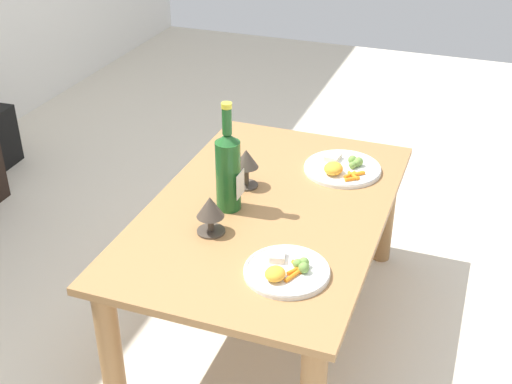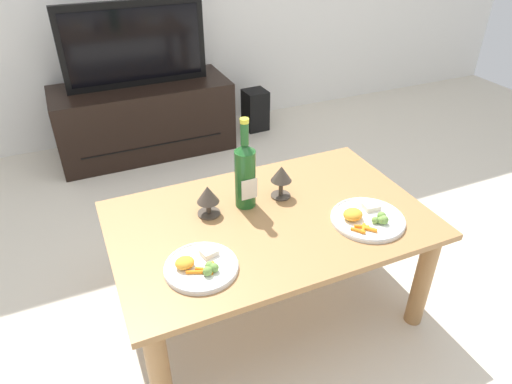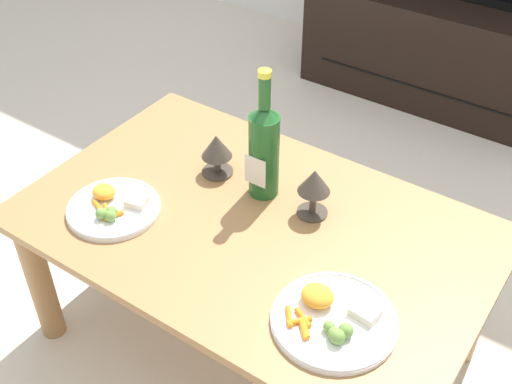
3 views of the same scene
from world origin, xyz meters
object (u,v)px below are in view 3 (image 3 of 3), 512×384
tv_stand (438,46)px  goblet_right (314,184)px  goblet_left (217,149)px  dinner_plate_right (333,318)px  wine_bottle (264,148)px  dining_table (254,246)px  dinner_plate_left (113,207)px

tv_stand → goblet_right: (0.25, -1.56, 0.34)m
goblet_left → dinner_plate_right: bearing=-28.4°
wine_bottle → dining_table: bearing=-67.3°
wine_bottle → goblet_left: wine_bottle is taller
dinner_plate_right → goblet_right: bearing=127.6°
tv_stand → dinner_plate_left: 1.87m
wine_bottle → dinner_plate_right: bearing=-37.6°
goblet_left → dinner_plate_left: size_ratio=0.51×
goblet_left → wine_bottle: bearing=0.9°
dinner_plate_left → dinner_plate_right: (0.65, 0.00, 0.00)m
wine_bottle → goblet_left: size_ratio=2.95×
wine_bottle → dinner_plate_left: 0.42m
dining_table → dinner_plate_left: dinner_plate_left is taller
tv_stand → wine_bottle: (0.09, -1.56, 0.39)m
dining_table → dinner_plate_left: (-0.33, -0.17, 0.09)m
wine_bottle → dinner_plate_right: size_ratio=1.33×
tv_stand → dinner_plate_right: 1.91m
dining_table → dinner_plate_right: size_ratio=4.30×
dining_table → goblet_right: (0.10, 0.12, 0.18)m
dining_table → wine_bottle: bearing=112.7°
dining_table → goblet_left: bearing=150.2°
goblet_right → dinner_plate_right: 0.37m
dining_table → goblet_left: 0.28m
dinner_plate_right → dining_table: bearing=152.5°
goblet_right → dinner_plate_left: size_ratio=0.57×
wine_bottle → goblet_left: bearing=-179.1°
dinner_plate_right → dinner_plate_left: bearing=-180.0°
goblet_right → dinner_plate_left: 0.52m
goblet_left → tv_stand: bearing=87.9°
dinner_plate_left → goblet_left: bearing=66.3°
dining_table → dinner_plate_left: bearing=-152.9°
dining_table → tv_stand: bearing=94.9°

